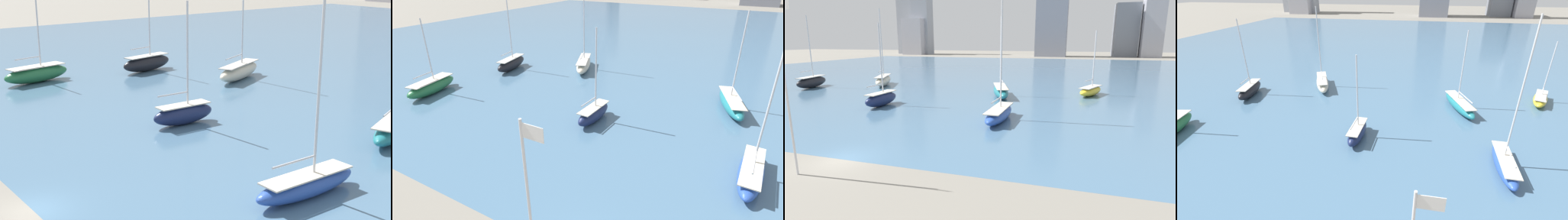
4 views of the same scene
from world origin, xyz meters
TOP-DOWN VIEW (x-y plane):
  - harbor_water at (0.00, 70.00)m, footprint 180.00×140.00m
  - sailboat_blue at (8.65, 14.64)m, footprint 2.27×8.54m
  - sailboat_teal at (5.36, 29.54)m, footprint 5.18×10.10m
  - sailboat_navy at (-8.77, 17.80)m, footprint 2.08×6.37m
  - sailboat_cream at (-20.04, 34.88)m, footprint 5.97×10.00m
  - sailboat_black at (-31.57, 28.55)m, footprint 3.47×8.34m
  - sailboat_yellow at (19.25, 34.70)m, footprint 4.77×7.49m

SIDE VIEW (x-z plane):
  - harbor_water at x=0.00m, z-range 0.00..0.00m
  - sailboat_yellow at x=19.25m, z-range -4.35..6.04m
  - sailboat_blue at x=8.65m, z-range -7.21..9.05m
  - sailboat_teal at x=5.36m, z-range -5.28..7.19m
  - sailboat_navy at x=-8.77m, z-range -4.52..6.60m
  - sailboat_cream at x=-20.04m, z-range -6.40..8.57m
  - sailboat_black at x=-31.57m, z-range -5.53..7.84m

